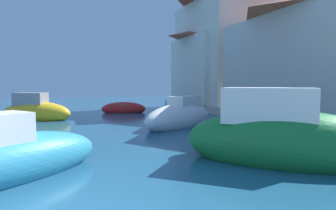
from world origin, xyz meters
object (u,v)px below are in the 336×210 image
at_px(moored_boat_1, 180,117).
at_px(waterfront_building_main, 325,53).
at_px(moored_boat_6, 124,109).
at_px(waterfront_building_annex, 225,47).
at_px(moored_boat_4, 5,160).
at_px(moored_boat_7, 282,139).
at_px(waterfront_building_far, 220,63).
at_px(moored_boat_2, 36,111).

distance_m(moored_boat_1, waterfront_building_main, 8.13).
xyz_separation_m(moored_boat_6, waterfront_building_annex, (8.48, 0.22, 4.77)).
bearing_deg(moored_boat_4, waterfront_building_main, -18.60).
distance_m(moored_boat_7, waterfront_building_far, 17.23).
bearing_deg(waterfront_building_main, moored_boat_4, -163.93).
height_order(moored_boat_2, moored_boat_6, moored_boat_2).
xyz_separation_m(moored_boat_6, waterfront_building_main, (8.48, -9.21, 3.36)).
xyz_separation_m(waterfront_building_main, waterfront_building_far, (0.00, 10.21, 0.14)).
height_order(moored_boat_4, waterfront_building_far, waterfront_building_far).
distance_m(moored_boat_7, waterfront_building_annex, 16.82).
height_order(moored_boat_2, waterfront_building_annex, waterfront_building_annex).
distance_m(moored_boat_4, waterfront_building_far, 20.20).
distance_m(moored_boat_6, waterfront_building_far, 9.23).
bearing_deg(waterfront_building_annex, moored_boat_4, -136.05).
relative_size(moored_boat_4, waterfront_building_main, 0.47).
height_order(moored_boat_7, waterfront_building_far, waterfront_building_far).
relative_size(moored_boat_7, waterfront_building_annex, 0.58).
xyz_separation_m(moored_boat_4, waterfront_building_main, (13.94, 4.02, 3.20)).
bearing_deg(moored_boat_7, waterfront_building_main, 76.64).
bearing_deg(waterfront_building_main, moored_boat_2, 153.04).
xyz_separation_m(moored_boat_2, waterfront_building_far, (14.06, 3.06, 3.30)).
xyz_separation_m(moored_boat_4, moored_boat_7, (6.60, -1.04, 0.19)).
bearing_deg(waterfront_building_far, waterfront_building_annex, -90.00).
bearing_deg(moored_boat_7, moored_boat_1, 131.11).
bearing_deg(moored_boat_7, moored_boat_2, 160.90).
bearing_deg(moored_boat_6, moored_boat_4, -94.02).
relative_size(moored_boat_4, waterfront_building_annex, 0.51).
height_order(waterfront_building_annex, waterfront_building_far, waterfront_building_annex).
bearing_deg(waterfront_building_annex, waterfront_building_main, -90.00).
relative_size(moored_boat_6, waterfront_building_main, 0.34).
bearing_deg(moored_boat_2, moored_boat_6, 48.59).
xyz_separation_m(moored_boat_7, waterfront_building_far, (7.34, 15.27, 3.15)).
distance_m(moored_boat_2, moored_boat_7, 13.94).
height_order(moored_boat_1, waterfront_building_far, waterfront_building_far).
relative_size(waterfront_building_annex, waterfront_building_far, 1.32).
height_order(moored_boat_6, moored_boat_7, moored_boat_7).
distance_m(moored_boat_2, waterfront_building_annex, 14.96).
bearing_deg(moored_boat_1, moored_boat_6, -113.95).
bearing_deg(moored_boat_2, waterfront_building_far, 40.65).
bearing_deg(waterfront_building_main, waterfront_building_far, 90.00).
height_order(moored_boat_2, moored_boat_4, moored_boat_2).
relative_size(moored_boat_6, waterfront_building_annex, 0.37).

